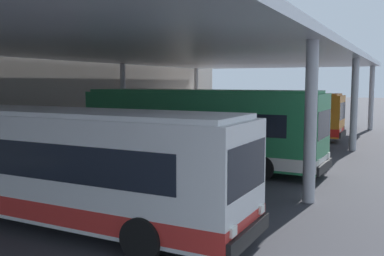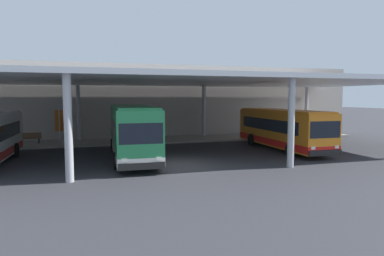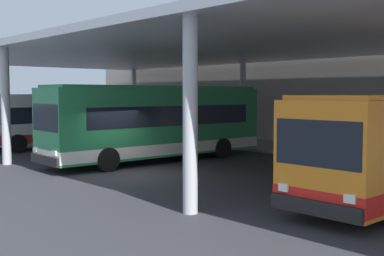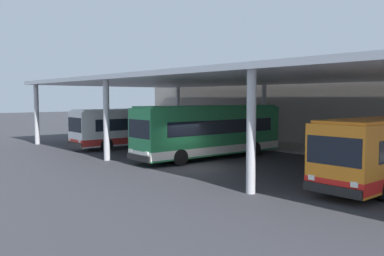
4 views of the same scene
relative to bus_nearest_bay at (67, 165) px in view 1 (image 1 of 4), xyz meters
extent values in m
plane|color=#333338|center=(11.40, -2.97, -1.66)|extent=(200.00, 200.00, 0.00)
cube|color=gray|center=(11.40, 8.78, -1.57)|extent=(42.00, 4.50, 0.18)
cube|color=#ADA399|center=(11.40, 12.03, 2.08)|extent=(48.00, 1.60, 7.47)
cube|color=silver|center=(11.40, 2.53, 3.74)|extent=(40.00, 17.00, 0.30)
cylinder|color=#B2B2B7|center=(5.24, -5.47, 0.97)|extent=(0.40, 0.40, 5.25)
cylinder|color=#B2B2B7|center=(17.57, -5.47, 0.97)|extent=(0.40, 0.40, 5.25)
cylinder|color=#B2B2B7|center=(17.57, 10.53, 0.97)|extent=(0.40, 0.40, 5.25)
cylinder|color=#B2B2B7|center=(29.90, -5.47, 0.97)|extent=(0.40, 0.40, 5.25)
cylinder|color=#B2B2B7|center=(29.90, 10.53, 0.97)|extent=(0.40, 0.40, 5.25)
cube|color=white|center=(0.00, 0.00, 0.04)|extent=(2.68, 10.44, 2.70)
cube|color=red|center=(0.00, 0.00, -0.96)|extent=(2.70, 10.46, 0.50)
cube|color=black|center=(0.00, 0.15, 0.34)|extent=(2.69, 8.57, 0.90)
cube|color=black|center=(-0.09, -5.15, 0.39)|extent=(2.30, 0.16, 1.10)
cube|color=black|center=(-0.09, -5.24, -1.11)|extent=(2.45, 0.20, 0.36)
cube|color=white|center=(0.00, 0.00, 1.45)|extent=(2.47, 10.02, 0.12)
cube|color=yellow|center=(-0.09, -5.12, 1.21)|extent=(1.75, 0.15, 0.28)
cube|color=white|center=(-0.99, -5.21, -0.76)|extent=(0.28, 0.08, 0.20)
cube|color=white|center=(0.81, -5.25, -0.76)|extent=(0.28, 0.08, 0.20)
cylinder|color=black|center=(-1.28, -3.20, -1.16)|extent=(0.30, 1.00, 1.00)
cylinder|color=black|center=(1.17, -3.25, -1.16)|extent=(0.30, 1.00, 1.00)
cylinder|color=black|center=(1.27, 2.84, -1.16)|extent=(0.30, 1.00, 1.00)
cube|color=#28844C|center=(8.97, 0.29, 0.24)|extent=(2.87, 11.28, 3.10)
cube|color=white|center=(8.97, 0.29, -0.96)|extent=(2.89, 11.30, 0.50)
cube|color=black|center=(8.97, 0.44, 0.54)|extent=(2.84, 9.26, 0.90)
cube|color=black|center=(8.78, -5.26, 0.59)|extent=(2.30, 0.20, 1.10)
cube|color=black|center=(8.78, -5.35, -1.11)|extent=(2.45, 0.24, 0.36)
cube|color=#2A8B50|center=(8.97, 0.29, 1.85)|extent=(2.65, 10.82, 0.12)
cube|color=yellow|center=(8.78, -5.23, 1.61)|extent=(1.75, 0.18, 0.28)
cube|color=white|center=(7.88, -5.31, -0.76)|extent=(0.28, 0.09, 0.20)
cube|color=white|center=(9.68, -5.37, -0.76)|extent=(0.28, 0.09, 0.20)
cylinder|color=black|center=(7.63, -3.14, -1.16)|extent=(0.31, 1.01, 1.00)
cylinder|color=black|center=(10.08, -3.22, -1.16)|extent=(0.31, 1.01, 1.00)
cylinder|color=black|center=(7.84, 3.40, -1.16)|extent=(0.31, 1.01, 1.00)
cylinder|color=black|center=(10.29, 3.32, -1.16)|extent=(0.31, 1.01, 1.00)
cube|color=orange|center=(20.81, 0.77, 0.04)|extent=(2.55, 10.41, 2.70)
cube|color=red|center=(20.81, 0.77, -0.96)|extent=(2.57, 10.43, 0.50)
cube|color=black|center=(20.81, 0.92, 0.34)|extent=(2.58, 8.54, 0.90)
cube|color=black|center=(20.78, -4.38, 0.39)|extent=(2.30, 0.13, 1.10)
cube|color=black|center=(20.78, -4.47, -1.11)|extent=(2.45, 0.17, 0.36)
cube|color=orange|center=(20.81, 0.77, 1.45)|extent=(2.35, 10.00, 0.12)
cube|color=yellow|center=(20.78, -4.35, 1.21)|extent=(1.75, 0.13, 0.28)
cube|color=white|center=(19.88, -4.45, -0.76)|extent=(0.28, 0.08, 0.20)
cube|color=white|center=(21.68, -4.46, -0.76)|extent=(0.28, 0.08, 0.20)
cylinder|color=black|center=(19.57, -2.45, -1.16)|extent=(0.29, 1.00, 1.00)
cylinder|color=black|center=(22.02, -2.46, -1.16)|extent=(0.29, 1.00, 1.00)
cylinder|color=black|center=(19.60, 3.64, -1.16)|extent=(0.29, 1.00, 1.00)
cylinder|color=black|center=(22.05, 3.62, -1.16)|extent=(0.29, 1.00, 1.00)
camera|label=1|loc=(-9.10, -8.30, 2.25)|focal=41.20mm
camera|label=2|loc=(6.28, -22.83, 2.47)|focal=31.81mm
camera|label=3|loc=(27.17, -14.22, 1.55)|focal=45.97mm
camera|label=4|loc=(28.96, -18.66, 2.42)|focal=38.31mm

